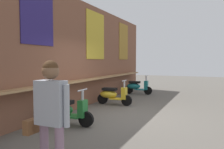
{
  "coord_description": "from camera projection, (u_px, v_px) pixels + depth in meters",
  "views": [
    {
      "loc": [
        -6.46,
        -2.43,
        1.7
      ],
      "look_at": [
        2.05,
        1.34,
        1.13
      ],
      "focal_mm": 36.59,
      "sensor_mm": 36.0,
      "label": 1
    }
  ],
  "objects": [
    {
      "name": "ground_plane",
      "position": [
        125.0,
        116.0,
        6.99
      ],
      "size": [
        38.95,
        38.95,
        0.0
      ],
      "primitive_type": "plane",
      "color": "#605B54"
    },
    {
      "name": "shopper_with_handbag",
      "position": [
        50.0,
        110.0,
        3.06
      ],
      "size": [
        0.26,
        0.66,
        1.71
      ],
      "rotation": [
        0.0,
        0.0,
        3.14
      ],
      "color": "gray",
      "rests_on": "ground_plane"
    },
    {
      "name": "scooter_yellow",
      "position": [
        112.0,
        95.0,
        8.77
      ],
      "size": [
        0.46,
        1.4,
        0.97
      ],
      "rotation": [
        0.0,
        0.0,
        -1.55
      ],
      "color": "gold",
      "rests_on": "ground_plane"
    },
    {
      "name": "market_stall_facade",
      "position": [
        69.0,
        54.0,
        7.69
      ],
      "size": [
        13.91,
        0.61,
        3.84
      ],
      "color": "brown",
      "rests_on": "ground_plane"
    },
    {
      "name": "scooter_teal",
      "position": [
        137.0,
        86.0,
        11.58
      ],
      "size": [
        0.46,
        1.4,
        0.97
      ],
      "rotation": [
        0.0,
        0.0,
        -1.54
      ],
      "color": "#197075",
      "rests_on": "ground_plane"
    },
    {
      "name": "scooter_green",
      "position": [
        67.0,
        110.0,
        6.03
      ],
      "size": [
        0.46,
        1.4,
        0.97
      ],
      "rotation": [
        0.0,
        0.0,
        -1.53
      ],
      "color": "#237533",
      "rests_on": "ground_plane"
    }
  ]
}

